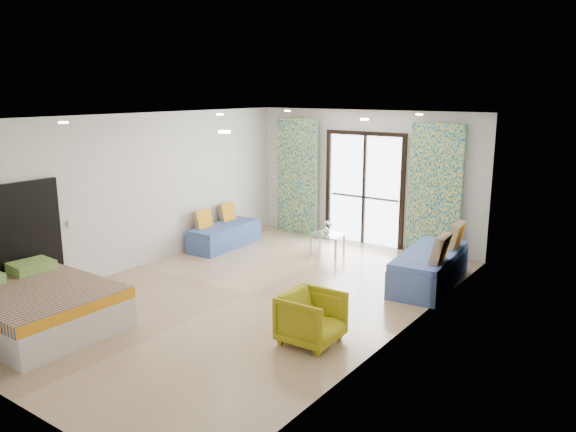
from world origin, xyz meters
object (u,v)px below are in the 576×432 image
Objects in this scene: daybed_left at (224,234)px; coffee_table at (328,237)px; armchair at (312,316)px; daybed_right at (431,267)px; bed at (36,307)px.

daybed_left reaches higher than coffee_table.
daybed_left is 4.66m from armchair.
daybed_left is 2.48× the size of coffee_table.
daybed_right is at bearing -14.03° from coffee_table.
daybed_left is at bearing 53.24° from armchair.
bed is 1.21× the size of daybed_left.
daybed_right is at bearing 0.28° from daybed_left.
daybed_right reaches higher than daybed_left.
armchair is at bearing -61.32° from coffee_table.
daybed_right reaches higher than coffee_table.
daybed_right is at bearing -9.96° from armchair.
daybed_left is 2.34× the size of armchair.
bed reaches higher than coffee_table.
daybed_right is 2.90× the size of armchair.
daybed_right is at bearing 52.19° from bed.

